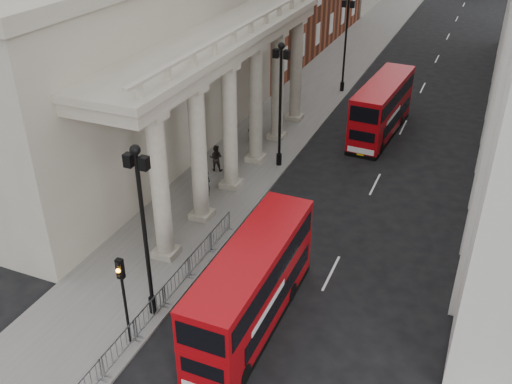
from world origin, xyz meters
TOP-DOWN VIEW (x-y plane):
  - ground at (0.00, 0.00)m, footprint 260.00×260.00m
  - sidewalk_west at (-3.00, 30.00)m, footprint 6.00×140.00m
  - sidewalk_east at (13.50, 30.00)m, footprint 3.00×140.00m
  - kerb at (-0.05, 30.00)m, footprint 0.20×140.00m
  - portico_building at (-10.50, 18.00)m, footprint 9.00×28.00m
  - lamp_post_south at (-0.60, 4.00)m, footprint 1.05×0.44m
  - lamp_post_mid at (-0.60, 20.00)m, footprint 1.05×0.44m
  - lamp_post_north at (-0.60, 36.00)m, footprint 1.05×0.44m
  - traffic_light at (-0.50, 1.98)m, footprint 0.28×0.33m
  - crowd_barriers at (-0.35, 2.23)m, footprint 0.50×18.75m
  - bus_near at (3.78, 5.17)m, footprint 2.31×9.37m
  - bus_far at (4.51, 28.03)m, footprint 2.93×9.67m
  - pedestrian_a at (-3.21, 14.43)m, footprint 0.65×0.51m
  - pedestrian_b at (-4.16, 17.61)m, footprint 1.01×0.86m
  - pedestrian_c at (-3.78, 23.00)m, footprint 1.09×0.96m

SIDE VIEW (x-z plane):
  - ground at x=0.00m, z-range 0.00..0.00m
  - sidewalk_west at x=-3.00m, z-range 0.00..0.12m
  - sidewalk_east at x=13.50m, z-range 0.00..0.12m
  - kerb at x=-0.05m, z-range 0.00..0.14m
  - crowd_barriers at x=-0.35m, z-range 0.12..1.22m
  - pedestrian_a at x=-3.21m, z-range 0.12..1.71m
  - pedestrian_b at x=-4.16m, z-range 0.12..1.94m
  - pedestrian_c at x=-3.78m, z-range 0.12..2.00m
  - bus_near at x=3.78m, z-range 0.09..4.13m
  - bus_far at x=4.51m, z-range 0.09..4.21m
  - traffic_light at x=-0.50m, z-range 0.96..5.26m
  - lamp_post_south at x=-0.60m, z-range 0.75..9.07m
  - lamp_post_mid at x=-0.60m, z-range 0.75..9.07m
  - lamp_post_north at x=-0.60m, z-range 0.75..9.07m
  - portico_building at x=-10.50m, z-range 0.00..12.00m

